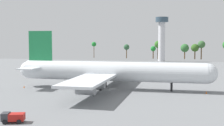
% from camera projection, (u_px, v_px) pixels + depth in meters
% --- Properties ---
extents(ground_plane, '(262.28, 262.28, 0.00)m').
position_uv_depth(ground_plane, '(112.00, 89.00, 101.17)').
color(ground_plane, slate).
extents(cargo_airplane, '(65.57, 59.70, 19.13)m').
position_uv_depth(cargo_airplane, '(111.00, 72.00, 100.79)').
color(cargo_airplane, silver).
rests_on(cargo_airplane, ground_plane).
extents(baggage_tug, '(4.33, 3.49, 2.36)m').
position_uv_depth(baggage_tug, '(159.00, 73.00, 137.46)').
color(baggage_tug, '#2D5193').
rests_on(baggage_tug, ground_plane).
extents(maintenance_van, '(4.79, 3.61, 2.02)m').
position_uv_depth(maintenance_van, '(13.00, 117.00, 60.80)').
color(maintenance_van, '#333338').
rests_on(maintenance_van, ground_plane).
extents(fuel_truck, '(5.10, 4.97, 2.31)m').
position_uv_depth(fuel_truck, '(86.00, 77.00, 123.84)').
color(fuel_truck, silver).
rests_on(fuel_truck, ground_plane).
extents(safety_cone_nose, '(0.51, 0.51, 0.72)m').
position_uv_depth(safety_cone_nose, '(206.00, 92.00, 92.93)').
color(safety_cone_nose, orange).
rests_on(safety_cone_nose, ground_plane).
extents(safety_cone_tail, '(0.48, 0.48, 0.69)m').
position_uv_depth(safety_cone_tail, '(24.00, 87.00, 104.01)').
color(safety_cone_tail, orange).
rests_on(safety_cone_tail, ground_plane).
extents(control_tower, '(9.26, 9.26, 32.10)m').
position_uv_depth(control_tower, '(162.00, 35.00, 224.83)').
color(control_tower, silver).
rests_on(control_tower, ground_plane).
extents(tree_line_backdrop, '(114.39, 7.56, 15.42)m').
position_uv_depth(tree_line_backdrop, '(186.00, 46.00, 248.69)').
color(tree_line_backdrop, '#51381E').
rests_on(tree_line_backdrop, ground_plane).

